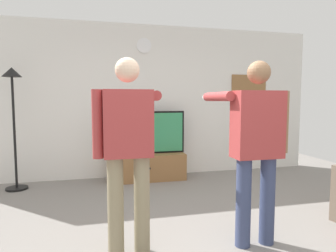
{
  "coord_description": "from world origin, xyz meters",
  "views": [
    {
      "loc": [
        -0.86,
        -2.31,
        1.37
      ],
      "look_at": [
        -0.01,
        1.2,
        1.05
      ],
      "focal_mm": 31.28,
      "sensor_mm": 36.0,
      "label": 1
    }
  ],
  "objects": [
    {
      "name": "television",
      "position": [
        -0.04,
        2.65,
        0.82
      ],
      "size": [
        1.32,
        0.07,
        0.73
      ],
      "color": "black",
      "rests_on": "tv_stand"
    },
    {
      "name": "person_standing_nearer_couch",
      "position": [
        0.57,
        0.11,
        0.99
      ],
      "size": [
        0.63,
        0.78,
        1.72
      ],
      "color": "#384266",
      "rests_on": "ground_plane"
    },
    {
      "name": "framed_picture",
      "position": [
        2.02,
        2.9,
        1.58
      ],
      "size": [
        0.72,
        0.04,
        0.55
      ],
      "primitive_type": "cube",
      "color": "olive"
    },
    {
      "name": "tv_stand",
      "position": [
        -0.04,
        2.6,
        0.23
      ],
      "size": [
        1.28,
        0.47,
        0.45
      ],
      "color": "olive",
      "rests_on": "ground_plane"
    },
    {
      "name": "back_wall",
      "position": [
        0.0,
        2.95,
        1.35
      ],
      "size": [
        6.4,
        0.1,
        2.7
      ],
      "primitive_type": "cube",
      "color": "silver",
      "rests_on": "ground_plane"
    },
    {
      "name": "floor_lamp",
      "position": [
        -2.09,
        2.53,
        1.33
      ],
      "size": [
        0.32,
        0.32,
        1.86
      ],
      "color": "black",
      "rests_on": "ground_plane"
    },
    {
      "name": "person_standing_nearer_lamp",
      "position": [
        -0.61,
        0.22,
        0.98
      ],
      "size": [
        0.6,
        0.78,
        1.73
      ],
      "color": "gray",
      "rests_on": "ground_plane"
    },
    {
      "name": "wall_clock",
      "position": [
        -0.04,
        2.89,
        2.33
      ],
      "size": [
        0.26,
        0.03,
        0.26
      ],
      "primitive_type": "cylinder",
      "rotation": [
        1.57,
        0.0,
        0.0
      ],
      "color": "white"
    }
  ]
}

